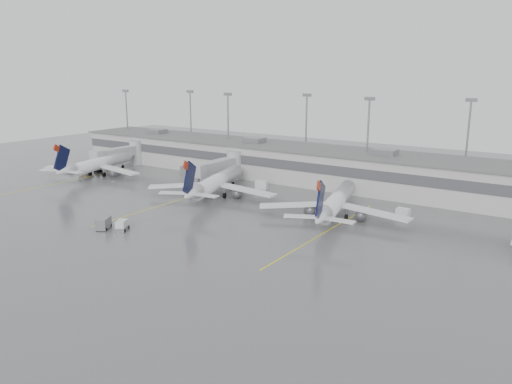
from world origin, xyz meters
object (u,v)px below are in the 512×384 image
Objects in this scene: jet_far_left at (98,164)px; baggage_tug at (122,227)px; jet_mid_left at (215,182)px; jet_mid_right at (336,202)px.

jet_far_left is 48.77m from baggage_tug.
jet_mid_right is at bearing -17.89° from jet_mid_left.
jet_mid_left is at bearing 63.91° from baggage_tug.
jet_mid_left is 1.02× the size of jet_mid_right.
baggage_tug is (1.38, -27.15, -2.54)m from jet_mid_left.
jet_mid_right is (28.20, -0.41, -0.11)m from jet_mid_left.
baggage_tug is at bearing -104.15° from jet_mid_left.
baggage_tug is at bearing -48.32° from jet_far_left.
jet_far_left is 9.47× the size of baggage_tug.
jet_mid_right is (66.99, -0.80, -0.02)m from jet_far_left.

